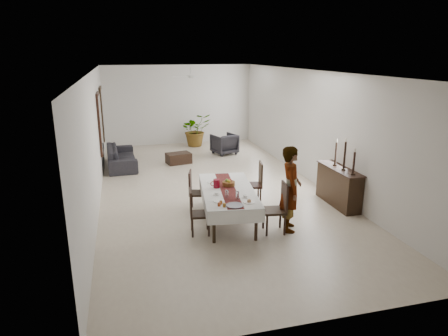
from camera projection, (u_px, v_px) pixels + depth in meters
floor at (212, 188)px, 11.19m from camera, size 6.00×12.00×0.00m
ceiling at (211, 71)px, 10.29m from camera, size 6.00×12.00×0.02m
wall_back at (179, 105)px, 16.32m from camera, size 6.00×0.02×3.20m
wall_front at (314, 219)px, 5.17m from camera, size 6.00×0.02×3.20m
wall_left at (95, 138)px, 10.02m from camera, size 0.02×12.00×3.20m
wall_right at (313, 127)px, 11.47m from camera, size 0.02×12.00×3.20m
dining_table_top at (228, 191)px, 8.91m from camera, size 1.26×2.43×0.05m
table_leg_fl at (214, 227)px, 7.91m from camera, size 0.08×0.08×0.68m
table_leg_fr at (256, 225)px, 8.01m from camera, size 0.08×0.08×0.68m
table_leg_bl at (205, 190)px, 10.01m from camera, size 0.08×0.08×0.68m
table_leg_br at (239, 189)px, 10.11m from camera, size 0.08×0.08×0.68m
tablecloth_top at (228, 189)px, 8.90m from camera, size 1.46×2.62×0.01m
tablecloth_drape_left at (203, 196)px, 8.87m from camera, size 0.34×2.47×0.29m
tablecloth_drape_right at (253, 194)px, 9.01m from camera, size 0.34×2.47×0.29m
tablecloth_drape_near at (236, 217)px, 7.76m from camera, size 1.13×0.16×0.29m
tablecloth_drape_far at (221, 179)px, 10.12m from camera, size 1.13×0.16×0.29m
table_runner at (228, 189)px, 8.90m from camera, size 0.65×2.44×0.00m
red_pitcher at (216, 183)px, 8.98m from camera, size 0.16×0.16×0.19m
pitcher_handle at (213, 184)px, 8.97m from camera, size 0.12×0.03×0.12m
wine_glass_near at (237, 195)px, 8.29m from camera, size 0.07×0.07×0.16m
wine_glass_mid at (227, 194)px, 8.36m from camera, size 0.07×0.07×0.16m
teacup_right at (245, 196)px, 8.37m from camera, size 0.09×0.09×0.06m
saucer_right at (245, 197)px, 8.38m from camera, size 0.14×0.14×0.01m
teacup_left at (217, 194)px, 8.54m from camera, size 0.09×0.09×0.06m
saucer_left at (217, 195)px, 8.54m from camera, size 0.14×0.14×0.01m
plate_near_right at (249, 202)px, 8.11m from camera, size 0.23×0.23×0.01m
bread_near_right at (249, 201)px, 8.10m from camera, size 0.09×0.09×0.09m
plate_near_left at (219, 201)px, 8.17m from camera, size 0.23×0.23×0.01m
plate_far_left at (212, 182)px, 9.37m from camera, size 0.23×0.23×0.01m
serving_tray at (235, 205)px, 7.93m from camera, size 0.35×0.35×0.02m
jam_jar_a at (224, 205)px, 7.87m from camera, size 0.06×0.06×0.07m
jam_jar_b at (219, 204)px, 7.91m from camera, size 0.06×0.06×0.07m
jam_jar_c at (221, 202)px, 8.01m from camera, size 0.06×0.06×0.07m
fruit_basket at (229, 184)px, 9.12m from camera, size 0.29×0.29×0.10m
fruit_red at (230, 180)px, 9.12m from camera, size 0.09×0.09×0.09m
fruit_green at (227, 180)px, 9.13m from camera, size 0.08×0.08×0.08m
fruit_yellow at (229, 181)px, 9.06m from camera, size 0.08×0.08×0.08m
chair_right_near_seat at (274, 211)px, 8.37m from camera, size 0.52×0.52×0.05m
chair_right_near_leg_fl at (285, 225)px, 8.28m from camera, size 0.05×0.05×0.45m
chair_right_near_leg_fr at (280, 218)px, 8.63m from camera, size 0.05×0.05×0.45m
chair_right_near_leg_bl at (267, 226)px, 8.24m from camera, size 0.05×0.05×0.45m
chair_right_near_leg_br at (263, 219)px, 8.60m from camera, size 0.05×0.05×0.45m
chair_right_near_back at (284, 196)px, 8.30m from camera, size 0.11×0.46×0.58m
chair_right_far_seat at (252, 185)px, 9.99m from camera, size 0.52×0.52×0.05m
chair_right_far_leg_fl at (260, 197)px, 9.90m from camera, size 0.05×0.05×0.44m
chair_right_far_leg_fr at (258, 192)px, 10.25m from camera, size 0.05×0.05×0.44m
chair_right_far_leg_bl at (246, 197)px, 9.87m from camera, size 0.05×0.05×0.44m
chair_right_far_leg_br at (244, 192)px, 10.22m from camera, size 0.05×0.05×0.44m
chair_right_far_back at (261, 174)px, 9.92m from camera, size 0.12×0.45×0.57m
chair_left_near_seat at (200, 214)px, 8.30m from camera, size 0.46×0.46×0.05m
chair_left_near_leg_fl at (192, 222)px, 8.50m from camera, size 0.05×0.05×0.41m
chair_left_near_leg_fr at (193, 228)px, 8.18m from camera, size 0.05×0.05×0.41m
chair_left_near_leg_bl at (207, 221)px, 8.55m from camera, size 0.05×0.05×0.41m
chair_left_near_leg_br at (209, 227)px, 8.22m from camera, size 0.05×0.05×0.41m
chair_left_near_back at (191, 202)px, 8.20m from camera, size 0.09×0.41×0.52m
chair_left_far_seat at (198, 193)px, 9.54m from camera, size 0.51×0.51×0.05m
chair_left_far_leg_fl at (192, 200)px, 9.77m from camera, size 0.05×0.05×0.41m
chair_left_far_leg_fr at (191, 205)px, 9.44m from camera, size 0.05×0.05×0.41m
chair_left_far_leg_bl at (206, 200)px, 9.76m from camera, size 0.05×0.05×0.41m
chair_left_far_leg_br at (205, 205)px, 9.44m from camera, size 0.05×0.05×0.41m
chair_left_far_back at (190, 182)px, 9.46m from camera, size 0.15×0.41×0.53m
woman at (291, 189)px, 8.36m from camera, size 0.62×0.77×1.84m
sideboard_body at (339, 187)px, 9.90m from camera, size 0.41×1.53×0.92m
sideboard_top at (340, 169)px, 9.77m from camera, size 0.45×1.59×0.03m
candlestick_near_base at (353, 174)px, 9.24m from camera, size 0.10×0.10×0.03m
candlestick_near_shaft at (354, 163)px, 9.16m from camera, size 0.05×0.05×0.51m
candlestick_near_candle at (355, 150)px, 9.08m from camera, size 0.04×0.04×0.08m
candlestick_mid_base at (344, 169)px, 9.62m from camera, size 0.10×0.10×0.03m
candlestick_mid_shaft at (345, 155)px, 9.52m from camera, size 0.05×0.05×0.66m
candlestick_mid_candle at (346, 140)px, 9.42m from camera, size 0.04×0.04×0.08m
candlestick_far_base at (335, 165)px, 10.00m from camera, size 0.10×0.10×0.03m
candlestick_far_shaft at (336, 153)px, 9.91m from camera, size 0.05×0.05×0.56m
candlestick_far_candle at (337, 141)px, 9.82m from camera, size 0.04×0.04×0.08m
sofa at (122, 157)px, 13.28m from camera, size 0.97×2.32×0.67m
armchair at (224, 144)px, 14.90m from camera, size 1.02×1.04×0.76m
coffee_table at (179, 158)px, 13.68m from camera, size 0.90×0.69×0.36m
potted_plant at (196, 130)px, 16.13m from camera, size 1.37×1.24×1.32m
mirror_frame_near at (100, 124)px, 12.07m from camera, size 0.06×1.05×1.85m
mirror_glass_near at (101, 123)px, 12.08m from camera, size 0.01×0.90×1.70m
mirror_frame_far at (102, 114)px, 14.02m from camera, size 0.06×1.05×1.85m
mirror_glass_far at (103, 114)px, 14.03m from camera, size 0.01×0.90×1.70m
fan_rod at (191, 70)px, 13.11m from camera, size 0.04×0.04×0.20m
fan_hub at (191, 77)px, 13.17m from camera, size 0.16×0.16×0.08m
fan_blade_n at (189, 76)px, 13.49m from camera, size 0.10×0.55×0.01m
fan_blade_s at (193, 77)px, 12.84m from camera, size 0.10×0.55×0.01m
fan_blade_e at (201, 76)px, 13.25m from camera, size 0.55×0.10×0.01m
fan_blade_w at (180, 77)px, 13.08m from camera, size 0.55×0.10×0.01m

